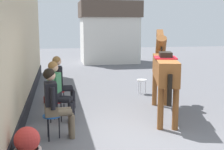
# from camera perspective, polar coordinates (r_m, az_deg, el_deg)

# --- Properties ---
(ground_plane) EXTENTS (40.00, 40.00, 0.00)m
(ground_plane) POSITION_cam_1_polar(r_m,az_deg,el_deg) (8.87, 0.43, -4.72)
(ground_plane) COLOR slate
(pub_facade_wall) EXTENTS (0.34, 14.00, 3.40)m
(pub_facade_wall) POSITION_cam_1_polar(r_m,az_deg,el_deg) (7.03, -18.00, 3.79)
(pub_facade_wall) COLOR #CCB793
(pub_facade_wall) RESTS_ON ground_plane
(distant_cottage) EXTENTS (3.40, 2.60, 3.50)m
(distant_cottage) POSITION_cam_1_polar(r_m,az_deg,el_deg) (17.61, -0.57, 8.30)
(distant_cottage) COLOR silver
(distant_cottage) RESTS_ON ground_plane
(seated_visitor_near) EXTENTS (0.61, 0.49, 1.39)m
(seated_visitor_near) POSITION_cam_1_polar(r_m,az_deg,el_deg) (5.80, -10.94, -4.69)
(seated_visitor_near) COLOR #194C99
(seated_visitor_near) RESTS_ON ground_plane
(seated_visitor_middle) EXTENTS (0.61, 0.49, 1.39)m
(seated_visitor_middle) POSITION_cam_1_polar(r_m,az_deg,el_deg) (6.83, -10.41, -2.52)
(seated_visitor_middle) COLOR red
(seated_visitor_middle) RESTS_ON ground_plane
(seated_visitor_far) EXTENTS (0.61, 0.49, 1.39)m
(seated_visitor_far) POSITION_cam_1_polar(r_m,az_deg,el_deg) (7.93, -9.82, -0.83)
(seated_visitor_far) COLOR red
(seated_visitor_far) RESTS_ON ground_plane
(saddled_horse_center) EXTENTS (1.05, 2.93, 2.06)m
(saddled_horse_center) POSITION_cam_1_polar(r_m,az_deg,el_deg) (7.32, 9.91, 1.34)
(saddled_horse_center) COLOR brown
(saddled_horse_center) RESTS_ON ground_plane
(flower_planter_middle) EXTENTS (0.43, 0.43, 0.64)m
(flower_planter_middle) POSITION_cam_1_polar(r_m,az_deg,el_deg) (4.92, -15.87, -12.92)
(flower_planter_middle) COLOR beige
(flower_planter_middle) RESTS_ON ground_plane
(spare_stool_white) EXTENTS (0.32, 0.32, 0.46)m
(spare_stool_white) POSITION_cam_1_polar(r_m,az_deg,el_deg) (9.58, 5.69, -1.23)
(spare_stool_white) COLOR white
(spare_stool_white) RESTS_ON ground_plane
(satchel_bag) EXTENTS (0.28, 0.29, 0.20)m
(satchel_bag) POSITION_cam_1_polar(r_m,az_deg,el_deg) (8.71, -12.02, -4.51)
(satchel_bag) COLOR maroon
(satchel_bag) RESTS_ON ground_plane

